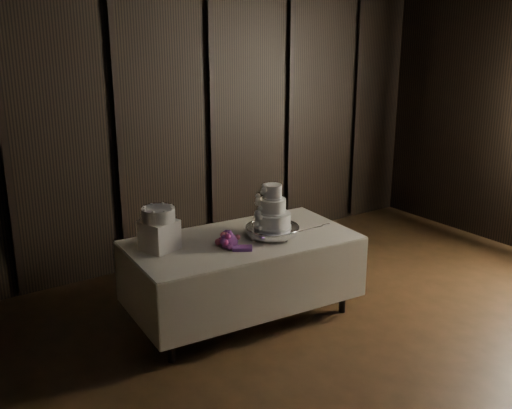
# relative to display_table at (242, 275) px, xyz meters

# --- Properties ---
(room) EXTENTS (6.08, 7.08, 3.08)m
(room) POSITION_rel_display_table_xyz_m (0.66, -1.88, 1.08)
(room) COLOR black
(room) RESTS_ON ground
(display_table) EXTENTS (2.07, 1.20, 0.76)m
(display_table) POSITION_rel_display_table_xyz_m (0.00, 0.00, 0.00)
(display_table) COLOR silver
(display_table) RESTS_ON ground
(cake_stand) EXTENTS (0.57, 0.57, 0.09)m
(cake_stand) POSITION_rel_display_table_xyz_m (0.26, -0.10, 0.39)
(cake_stand) COLOR silver
(cake_stand) RESTS_ON display_table
(wedding_cake) EXTENTS (0.36, 0.32, 0.39)m
(wedding_cake) POSITION_rel_display_table_xyz_m (0.23, -0.11, 0.59)
(wedding_cake) COLOR white
(wedding_cake) RESTS_ON cake_stand
(bouquet) EXTENTS (0.43, 0.46, 0.18)m
(bouquet) POSITION_rel_display_table_xyz_m (-0.19, -0.10, 0.40)
(bouquet) COLOR #C34C62
(bouquet) RESTS_ON display_table
(box_pedestal) EXTENTS (0.33, 0.33, 0.25)m
(box_pedestal) POSITION_rel_display_table_xyz_m (-0.70, 0.19, 0.47)
(box_pedestal) COLOR white
(box_pedestal) RESTS_ON display_table
(small_cake) EXTENTS (0.28, 0.28, 0.11)m
(small_cake) POSITION_rel_display_table_xyz_m (-0.70, 0.19, 0.65)
(small_cake) COLOR white
(small_cake) RESTS_ON box_pedestal
(cake_knife) EXTENTS (0.37, 0.03, 0.01)m
(cake_knife) POSITION_rel_display_table_xyz_m (0.65, -0.15, 0.35)
(cake_knife) COLOR silver
(cake_knife) RESTS_ON display_table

